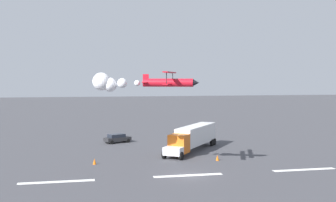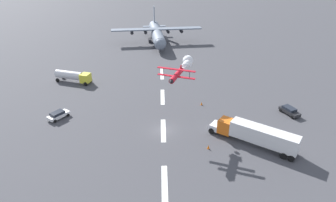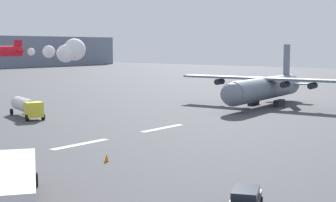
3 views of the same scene
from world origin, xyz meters
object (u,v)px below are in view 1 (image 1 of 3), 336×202
at_px(traffic_cone_far, 95,161).
at_px(stunt_biplane_red, 125,82).
at_px(semi_truck_orange, 193,137).
at_px(traffic_cone_near, 217,158).
at_px(followme_car_yellow, 117,138).

bearing_deg(traffic_cone_far, stunt_biplane_red, 129.05).
distance_m(semi_truck_orange, traffic_cone_far, 16.90).
bearing_deg(semi_truck_orange, traffic_cone_near, 97.69).
bearing_deg(traffic_cone_near, semi_truck_orange, -82.31).
distance_m(followme_car_yellow, traffic_cone_near, 22.04).
bearing_deg(followme_car_yellow, stunt_biplane_red, 87.35).
height_order(stunt_biplane_red, traffic_cone_far, stunt_biplane_red).
distance_m(stunt_biplane_red, followme_car_yellow, 24.17).
height_order(stunt_biplane_red, semi_truck_orange, stunt_biplane_red).
xyz_separation_m(followme_car_yellow, traffic_cone_far, (4.54, 17.79, -0.44)).
xyz_separation_m(traffic_cone_near, traffic_cone_far, (16.22, -0.89, 0.00)).
bearing_deg(traffic_cone_far, semi_truck_orange, -154.00).
distance_m(stunt_biplane_red, traffic_cone_near, 16.62).
relative_size(semi_truck_orange, followme_car_yellow, 2.92).
bearing_deg(traffic_cone_far, followme_car_yellow, -104.31).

